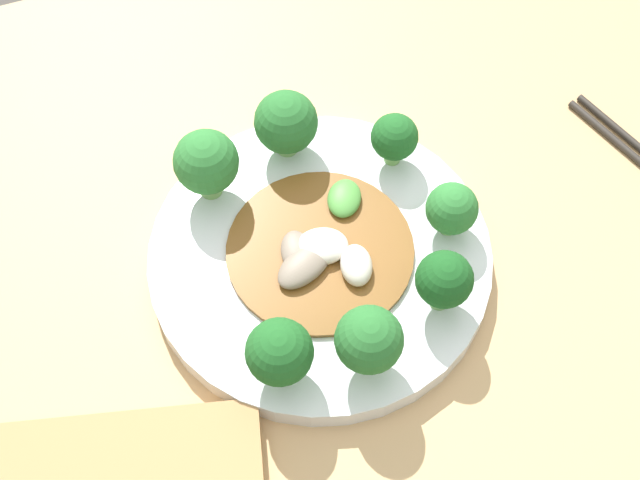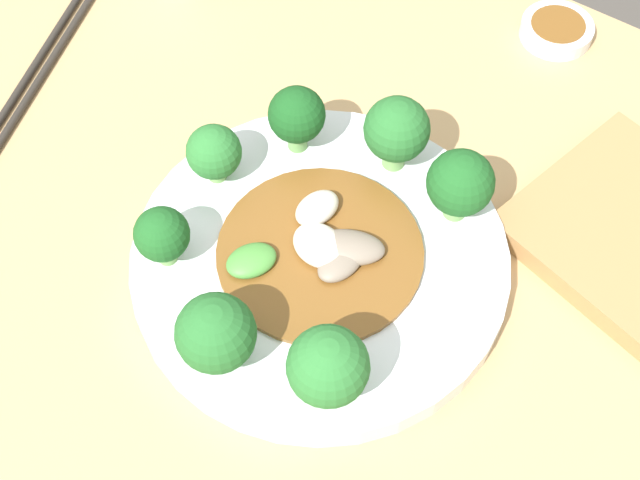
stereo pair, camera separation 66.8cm
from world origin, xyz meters
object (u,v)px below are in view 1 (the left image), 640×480
Objects in this scene: broccoli_south at (369,341)px; broccoli_northwest at (206,163)px; broccoli_east at (452,209)px; broccoli_north at (286,123)px; plate at (320,258)px; stirfry_center at (322,249)px; broccoli_southwest at (279,353)px; broccoli_northeast at (394,138)px; broccoli_southeast at (444,280)px.

broccoli_south is 0.97× the size of broccoli_northwest.
broccoli_east is at bearing 39.60° from broccoli_south.
broccoli_north is (0.08, 0.02, -0.00)m from broccoli_northwest.
plate is 4.23× the size of broccoli_south.
stirfry_center is at bearing -53.02° from broccoli_northwest.
plate is 0.12m from broccoli_southwest.
broccoli_north is at bearing 85.38° from plate.
broccoli_southwest is at bearing -156.51° from broccoli_east.
broccoli_northeast is (0.09, 0.07, 0.04)m from plate.
broccoli_northeast is at bearing -27.21° from broccoli_north.
broccoli_south is at bearing -140.40° from broccoli_east.
broccoli_northwest is (-0.07, 0.09, 0.05)m from plate.
broccoli_south is at bearing -12.76° from broccoli_southwest.
broccoli_northeast is (0.16, -0.02, -0.01)m from broccoli_northwest.
broccoli_southwest is (-0.08, -0.21, 0.00)m from broccoli_north.
broccoli_northeast is at bearing -8.03° from broccoli_northwest.
broccoli_northwest is (-0.18, 0.11, 0.01)m from broccoli_east.
plate is 4.70× the size of broccoli_southeast.
broccoli_north is (0.01, 0.11, 0.05)m from plate.
broccoli_southeast is 0.95× the size of broccoli_southwest.
broccoli_south is 1.03× the size of broccoli_north.
broccoli_southwest is at bearing -125.53° from plate.
broccoli_east is at bearing -78.37° from broccoli_northeast.
broccoli_east is at bearing -30.64° from broccoli_northwest.
broccoli_east is 0.81× the size of broccoli_southwest.
broccoli_east is 0.15m from broccoli_south.
broccoli_southeast is at bearing -45.73° from stirfry_center.
broccoli_southeast is at bearing -70.72° from broccoli_north.
broccoli_southwest is at bearing -89.02° from broccoli_northwest.
broccoli_east is (0.11, -0.02, 0.04)m from plate.
broccoli_northwest reaches higher than plate.
broccoli_northwest reaches higher than broccoli_north.
broccoli_east is at bearing -7.11° from stirfry_center.
broccoli_north is 0.22m from broccoli_southwest.
broccoli_east and broccoli_northeast have the same top height.
broccoli_northwest is 0.17m from broccoli_northeast.
broccoli_southeast reaches higher than plate.
broccoli_southwest is 1.21× the size of broccoli_northeast.
broccoli_south reaches higher than plate.
broccoli_north is at bearing 128.74° from broccoli_east.
broccoli_south is at bearing -89.88° from plate.
broccoli_northwest is at bearing 171.97° from broccoli_northeast.
broccoli_east is 0.33× the size of stirfry_center.
stirfry_center is at bearing 89.51° from broccoli_south.
plate is at bearing 90.12° from broccoli_south.
stirfry_center is (-0.11, 0.01, -0.02)m from broccoli_east.
broccoli_northeast is at bearing 82.78° from broccoli_southeast.
stirfry_center is (0.00, 0.11, -0.04)m from broccoli_south.
broccoli_southeast is 0.08m from broccoli_south.
broccoli_southwest reaches higher than broccoli_northeast.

